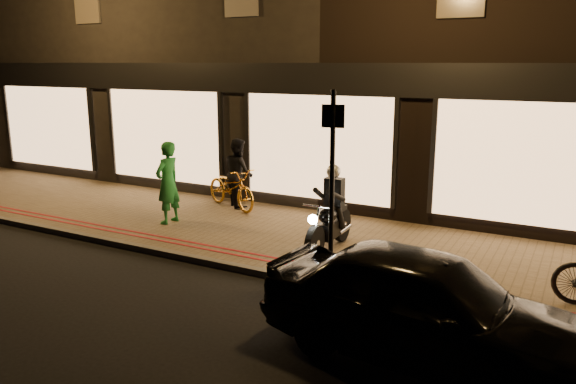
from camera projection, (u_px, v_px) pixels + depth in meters
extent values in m
plane|color=black|center=(219.00, 269.00, 9.78)|extent=(90.00, 90.00, 0.00)
cube|color=brown|center=(276.00, 235.00, 11.48)|extent=(50.00, 4.00, 0.12)
cube|color=#59544C|center=(221.00, 265.00, 9.81)|extent=(50.00, 0.14, 0.12)
cube|color=maroon|center=(233.00, 254.00, 10.14)|extent=(50.00, 0.06, 0.01)
cube|color=maroon|center=(239.00, 251.00, 10.31)|extent=(50.00, 0.06, 0.01)
cube|color=black|center=(1.00, 45.00, 24.88)|extent=(12.00, 10.00, 8.50)
cube|color=black|center=(224.00, 40.00, 19.32)|extent=(12.00, 10.00, 8.50)
cube|color=black|center=(318.00, 79.00, 12.46)|extent=(48.00, 0.12, 0.70)
cube|color=#F9BC7C|center=(49.00, 127.00, 16.97)|extent=(3.60, 0.06, 2.38)
cube|color=#F9BC7C|center=(164.00, 136.00, 14.88)|extent=(3.60, 0.06, 2.38)
cube|color=#F9BC7C|center=(317.00, 148.00, 12.80)|extent=(3.60, 0.06, 2.38)
cube|color=#F9BC7C|center=(530.00, 164.00, 10.71)|extent=(3.60, 0.06, 2.38)
cylinder|color=black|center=(315.00, 244.00, 9.74)|extent=(0.14, 0.64, 0.64)
cylinder|color=black|center=(342.00, 225.00, 10.87)|extent=(0.14, 0.64, 0.64)
cylinder|color=silver|center=(315.00, 244.00, 9.74)|extent=(0.14, 0.14, 0.14)
cylinder|color=silver|center=(342.00, 225.00, 10.87)|extent=(0.14, 0.14, 0.14)
cube|color=black|center=(330.00, 229.00, 10.33)|extent=(0.28, 0.71, 0.30)
ellipsoid|color=black|center=(328.00, 215.00, 10.15)|extent=(0.34, 0.51, 0.29)
cube|color=black|center=(337.00, 209.00, 10.52)|extent=(0.24, 0.56, 0.09)
cylinder|color=silver|center=(319.00, 207.00, 9.73)|extent=(0.60, 0.05, 0.03)
cylinder|color=silver|center=(316.00, 226.00, 9.71)|extent=(0.06, 0.33, 0.71)
sphere|color=white|center=(313.00, 219.00, 9.56)|extent=(0.17, 0.17, 0.17)
cylinder|color=silver|center=(345.00, 230.00, 10.69)|extent=(0.09, 0.55, 0.07)
cube|color=black|center=(334.00, 193.00, 10.33)|extent=(0.35, 0.23, 0.55)
sphere|color=#B2B6B9|center=(334.00, 171.00, 10.18)|extent=(0.27, 0.27, 0.26)
cylinder|color=black|center=(319.00, 194.00, 10.11)|extent=(0.19, 0.61, 0.34)
cylinder|color=black|center=(336.00, 196.00, 9.97)|extent=(0.16, 0.61, 0.34)
cylinder|color=black|center=(326.00, 216.00, 10.46)|extent=(0.20, 0.29, 0.46)
cylinder|color=black|center=(340.00, 218.00, 10.33)|extent=(0.19, 0.29, 0.46)
cylinder|color=black|center=(332.00, 187.00, 8.70)|extent=(0.09, 0.09, 3.00)
cube|color=black|center=(333.00, 116.00, 8.45)|extent=(0.35, 0.10, 0.35)
imported|color=orange|center=(231.00, 188.00, 13.30)|extent=(1.97, 1.34, 0.98)
imported|color=#207831|center=(168.00, 183.00, 11.97)|extent=(0.44, 0.65, 1.77)
imported|color=black|center=(239.00, 173.00, 13.41)|extent=(1.01, 0.99, 1.64)
imported|color=black|center=(426.00, 305.00, 6.68)|extent=(4.19, 2.03, 1.38)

